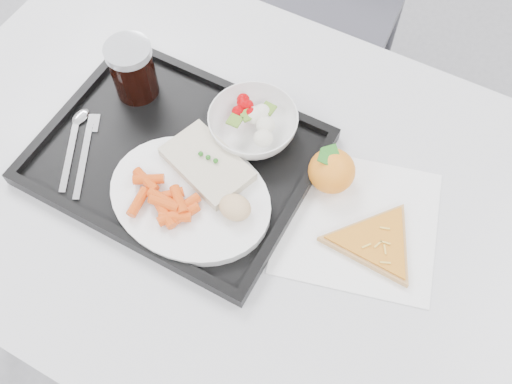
% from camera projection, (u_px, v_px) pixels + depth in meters
% --- Properties ---
extents(table, '(1.20, 0.80, 0.75)m').
position_uv_depth(table, '(242.00, 205.00, 1.01)').
color(table, '#ACACAE').
rests_on(table, ground).
extents(tray, '(0.45, 0.35, 0.03)m').
position_uv_depth(tray, '(177.00, 158.00, 0.97)').
color(tray, black).
rests_on(tray, table).
extents(dinner_plate, '(0.27, 0.27, 0.02)m').
position_uv_depth(dinner_plate, '(190.00, 198.00, 0.91)').
color(dinner_plate, white).
rests_on(dinner_plate, tray).
extents(fish_fillet, '(0.17, 0.13, 0.03)m').
position_uv_depth(fish_fillet, '(207.00, 164.00, 0.92)').
color(fish_fillet, beige).
rests_on(fish_fillet, dinner_plate).
extents(bread_roll, '(0.06, 0.05, 0.03)m').
position_uv_depth(bread_roll, '(235.00, 207.00, 0.88)').
color(bread_roll, tan).
rests_on(bread_roll, dinner_plate).
extents(salad_bowl, '(0.15, 0.15, 0.05)m').
position_uv_depth(salad_bowl, '(253.00, 125.00, 0.97)').
color(salad_bowl, white).
rests_on(salad_bowl, tray).
extents(cola_glass, '(0.08, 0.08, 0.11)m').
position_uv_depth(cola_glass, '(133.00, 69.00, 0.98)').
color(cola_glass, black).
rests_on(cola_glass, tray).
extents(cutlery, '(0.12, 0.16, 0.01)m').
position_uv_depth(cutlery, '(80.00, 140.00, 0.98)').
color(cutlery, silver).
rests_on(cutlery, tray).
extents(napkin, '(0.30, 0.30, 0.00)m').
position_uv_depth(napkin, '(358.00, 222.00, 0.92)').
color(napkin, white).
rests_on(napkin, table).
extents(tangerine, '(0.10, 0.10, 0.07)m').
position_uv_depth(tangerine, '(332.00, 171.00, 0.93)').
color(tangerine, orange).
rests_on(tangerine, napkin).
extents(pizza_slice, '(0.24, 0.24, 0.02)m').
position_uv_depth(pizza_slice, '(376.00, 242.00, 0.89)').
color(pizza_slice, tan).
rests_on(pizza_slice, napkin).
extents(carrot_pile, '(0.13, 0.09, 0.03)m').
position_uv_depth(carrot_pile, '(166.00, 202.00, 0.89)').
color(carrot_pile, '#DC4A11').
rests_on(carrot_pile, dinner_plate).
extents(salad_contents, '(0.10, 0.08, 0.03)m').
position_uv_depth(salad_contents, '(255.00, 117.00, 0.96)').
color(salad_contents, '#A70004').
rests_on(salad_contents, salad_bowl).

